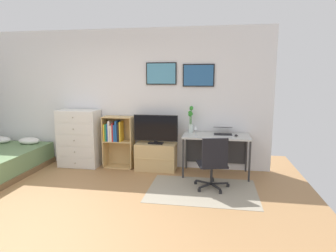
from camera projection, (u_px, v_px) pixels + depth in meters
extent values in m
plane|color=#A87A4C|center=(51.00, 219.00, 3.61)|extent=(7.20, 7.20, 0.00)
cube|color=white|center=(115.00, 99.00, 5.75)|extent=(6.12, 0.06, 2.70)
cube|color=black|center=(161.00, 74.00, 5.47)|extent=(0.59, 0.02, 0.42)
cube|color=#4C93B7|center=(161.00, 74.00, 5.45)|extent=(0.55, 0.01, 0.38)
cube|color=black|center=(198.00, 75.00, 5.36)|extent=(0.59, 0.02, 0.42)
cube|color=#285B93|center=(198.00, 75.00, 5.34)|extent=(0.55, 0.01, 0.38)
cube|color=#9E937F|center=(202.00, 190.00, 4.53)|extent=(1.70, 1.20, 0.01)
ellipsoid|color=white|center=(0.00, 140.00, 5.96)|extent=(0.45, 0.30, 0.14)
ellipsoid|color=white|center=(29.00, 141.00, 5.87)|extent=(0.45, 0.30, 0.14)
cube|color=white|center=(79.00, 138.00, 5.73)|extent=(0.79, 0.42, 1.14)
cube|color=silver|center=(75.00, 163.00, 5.59)|extent=(0.75, 0.01, 0.21)
sphere|color=#A59E8C|center=(75.00, 163.00, 5.58)|extent=(0.03, 0.03, 0.03)
cube|color=silver|center=(75.00, 152.00, 5.56)|extent=(0.75, 0.01, 0.21)
sphere|color=#A59E8C|center=(74.00, 152.00, 5.54)|extent=(0.03, 0.03, 0.03)
cube|color=silver|center=(74.00, 141.00, 5.52)|extent=(0.75, 0.01, 0.21)
sphere|color=#A59E8C|center=(74.00, 141.00, 5.50)|extent=(0.03, 0.03, 0.03)
cube|color=silver|center=(74.00, 129.00, 5.48)|extent=(0.75, 0.01, 0.21)
sphere|color=#A59E8C|center=(73.00, 129.00, 5.47)|extent=(0.03, 0.03, 0.03)
cube|color=silver|center=(73.00, 117.00, 5.44)|extent=(0.75, 0.01, 0.21)
sphere|color=#A59E8C|center=(73.00, 118.00, 5.43)|extent=(0.03, 0.03, 0.03)
cube|color=tan|center=(105.00, 141.00, 5.71)|extent=(0.02, 0.30, 1.02)
cube|color=tan|center=(133.00, 143.00, 5.62)|extent=(0.02, 0.30, 1.02)
cube|color=tan|center=(119.00, 166.00, 5.75)|extent=(0.59, 0.30, 0.02)
cube|color=tan|center=(119.00, 141.00, 5.66)|extent=(0.55, 0.30, 0.02)
cube|color=tan|center=(118.00, 117.00, 5.58)|extent=(0.55, 0.30, 0.02)
cube|color=tan|center=(121.00, 140.00, 5.81)|extent=(0.59, 0.01, 1.02)
cube|color=gold|center=(105.00, 132.00, 5.63)|extent=(0.03, 0.19, 0.34)
cube|color=#2D8C4C|center=(107.00, 132.00, 5.63)|extent=(0.03, 0.21, 0.34)
cube|color=#1E519E|center=(109.00, 132.00, 5.63)|extent=(0.02, 0.22, 0.35)
cube|color=white|center=(111.00, 131.00, 5.63)|extent=(0.03, 0.24, 0.40)
cube|color=white|center=(113.00, 133.00, 5.62)|extent=(0.04, 0.22, 0.31)
cube|color=red|center=(114.00, 132.00, 5.60)|extent=(0.02, 0.19, 0.36)
cube|color=#1E519E|center=(115.00, 133.00, 5.60)|extent=(0.03, 0.19, 0.33)
cube|color=#1E519E|center=(118.00, 131.00, 5.61)|extent=(0.04, 0.23, 0.40)
cube|color=black|center=(120.00, 132.00, 5.59)|extent=(0.03, 0.22, 0.35)
cube|color=gold|center=(121.00, 131.00, 5.59)|extent=(0.02, 0.22, 0.39)
cube|color=tan|center=(156.00, 157.00, 5.53)|extent=(0.77, 0.40, 0.52)
cube|color=tan|center=(154.00, 159.00, 5.33)|extent=(0.77, 0.01, 0.02)
cube|color=black|center=(156.00, 143.00, 5.47)|extent=(0.28, 0.16, 0.02)
cube|color=black|center=(156.00, 141.00, 5.46)|extent=(0.06, 0.04, 0.05)
cube|color=black|center=(156.00, 128.00, 5.42)|extent=(0.84, 0.02, 0.49)
cube|color=black|center=(156.00, 128.00, 5.41)|extent=(0.81, 0.01, 0.46)
cube|color=silver|center=(216.00, 136.00, 5.16)|extent=(1.20, 0.62, 0.03)
cube|color=#2D2D30|center=(183.00, 159.00, 5.04)|extent=(0.03, 0.03, 0.71)
cube|color=#2D2D30|center=(250.00, 162.00, 4.86)|extent=(0.03, 0.03, 0.71)
cube|color=#2D2D30|center=(186.00, 151.00, 5.59)|extent=(0.03, 0.03, 0.71)
cube|color=#2D2D30|center=(246.00, 153.00, 5.40)|extent=(0.03, 0.03, 0.71)
cube|color=#2D2D30|center=(216.00, 150.00, 5.51)|extent=(1.14, 0.02, 0.50)
cylinder|color=#232326|center=(228.00, 186.00, 4.67)|extent=(0.05, 0.05, 0.05)
cube|color=#232326|center=(220.00, 183.00, 4.66)|extent=(0.28, 0.10, 0.02)
cylinder|color=#232326|center=(213.00, 180.00, 4.92)|extent=(0.05, 0.05, 0.05)
cube|color=#232326|center=(212.00, 181.00, 4.78)|extent=(0.05, 0.28, 0.02)
cylinder|color=#232326|center=(196.00, 183.00, 4.80)|extent=(0.05, 0.05, 0.05)
cube|color=#232326|center=(203.00, 182.00, 4.72)|extent=(0.27, 0.13, 0.02)
cylinder|color=#232326|center=(199.00, 190.00, 4.47)|extent=(0.05, 0.05, 0.05)
cube|color=#232326|center=(205.00, 186.00, 4.56)|extent=(0.20, 0.23, 0.02)
cylinder|color=#232326|center=(220.00, 192.00, 4.40)|extent=(0.05, 0.05, 0.05)
cube|color=#232326|center=(216.00, 187.00, 4.52)|extent=(0.17, 0.25, 0.02)
cylinder|color=#232326|center=(211.00, 174.00, 4.62)|extent=(0.04, 0.04, 0.30)
cube|color=black|center=(212.00, 164.00, 4.59)|extent=(0.53, 0.53, 0.03)
cube|color=black|center=(215.00, 153.00, 4.35)|extent=(0.39, 0.13, 0.45)
cube|color=#B7B7BC|center=(223.00, 135.00, 5.18)|extent=(0.35, 0.24, 0.01)
cube|color=black|center=(223.00, 134.00, 5.17)|extent=(0.32, 0.22, 0.00)
cube|color=#B7B7BC|center=(223.00, 127.00, 5.30)|extent=(0.35, 0.22, 0.07)
cube|color=black|center=(223.00, 127.00, 5.30)|extent=(0.33, 0.20, 0.06)
ellipsoid|color=#262628|center=(236.00, 135.00, 5.07)|extent=(0.06, 0.10, 0.03)
cylinder|color=silver|center=(191.00, 128.00, 5.42)|extent=(0.09, 0.09, 0.16)
cylinder|color=#3D8438|center=(191.00, 119.00, 5.39)|extent=(0.01, 0.01, 0.41)
sphere|color=#308B2C|center=(191.00, 109.00, 5.36)|extent=(0.07, 0.07, 0.07)
cylinder|color=#3D8438|center=(191.00, 119.00, 5.41)|extent=(0.01, 0.01, 0.42)
sphere|color=#308B2C|center=(191.00, 108.00, 5.37)|extent=(0.07, 0.07, 0.07)
cylinder|color=#3D8438|center=(190.00, 121.00, 5.42)|extent=(0.01, 0.01, 0.33)
sphere|color=#308B2C|center=(190.00, 113.00, 5.39)|extent=(0.07, 0.07, 0.07)
cylinder|color=#3D8438|center=(190.00, 122.00, 5.39)|extent=(0.01, 0.01, 0.29)
sphere|color=#308B2C|center=(190.00, 115.00, 5.37)|extent=(0.07, 0.07, 0.07)
cylinder|color=#3D8438|center=(191.00, 122.00, 5.38)|extent=(0.01, 0.01, 0.31)
sphere|color=#308B2C|center=(191.00, 114.00, 5.35)|extent=(0.07, 0.07, 0.07)
cylinder|color=silver|center=(196.00, 135.00, 5.15)|extent=(0.06, 0.06, 0.01)
cylinder|color=silver|center=(196.00, 132.00, 5.14)|extent=(0.01, 0.01, 0.10)
cone|color=silver|center=(196.00, 128.00, 5.13)|extent=(0.07, 0.07, 0.07)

